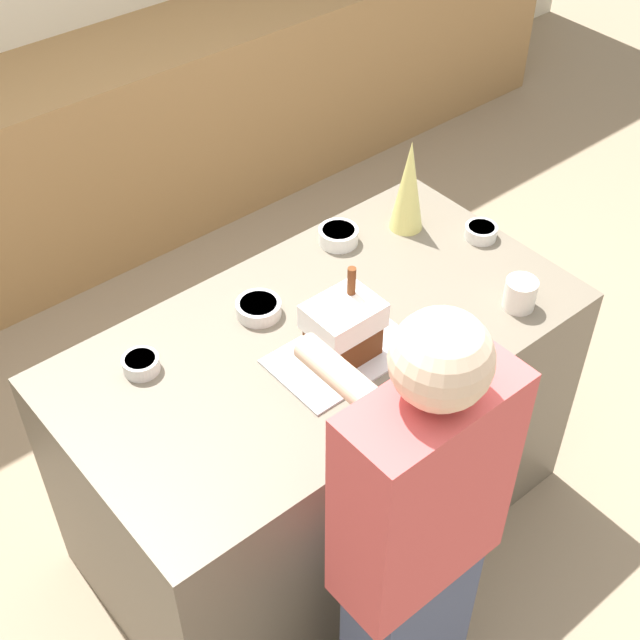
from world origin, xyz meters
TOP-DOWN VIEW (x-y plane):
  - ground_plane at (0.00, 0.00)m, footprint 12.00×12.00m
  - back_cabinet_block at (0.00, 1.93)m, footprint 6.00×0.60m
  - kitchen_island at (0.00, 0.00)m, footprint 1.57×0.84m
  - baking_tray at (-0.01, -0.11)m, footprint 0.41×0.27m
  - gingerbread_house at (-0.01, -0.11)m, footprint 0.20×0.16m
  - decorative_tree at (0.56, 0.22)m, footprint 0.11×0.11m
  - candy_bowl_far_left at (0.70, 0.02)m, footprint 0.11×0.11m
  - candy_bowl_behind_tray at (0.33, 0.30)m, footprint 0.13×0.13m
  - candy_bowl_near_tray_right at (-0.48, 0.21)m, footprint 0.10×0.10m
  - candy_bowl_far_right at (-0.09, 0.19)m, footprint 0.14×0.14m
  - mug at (0.54, -0.29)m, footprint 0.10×0.10m
  - person at (-0.27, -0.67)m, footprint 0.42×0.52m

SIDE VIEW (x-z plane):
  - ground_plane at x=0.00m, z-range 0.00..0.00m
  - kitchen_island at x=0.00m, z-range 0.00..0.89m
  - back_cabinet_block at x=0.00m, z-range 0.00..0.92m
  - person at x=-0.27m, z-range 0.03..1.61m
  - baking_tray at x=-0.01m, z-range 0.89..0.90m
  - candy_bowl_far_right at x=-0.09m, z-range 0.89..0.93m
  - candy_bowl_far_left at x=0.70m, z-range 0.89..0.93m
  - candy_bowl_near_tray_right at x=-0.48m, z-range 0.89..0.94m
  - candy_bowl_behind_tray at x=0.33m, z-range 0.89..0.94m
  - mug at x=0.54m, z-range 0.89..0.99m
  - gingerbread_house at x=-0.01m, z-range 0.86..1.13m
  - decorative_tree at x=0.56m, z-range 0.89..1.22m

